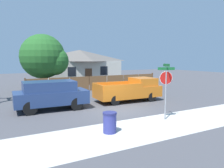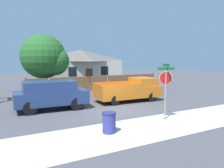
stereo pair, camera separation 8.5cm
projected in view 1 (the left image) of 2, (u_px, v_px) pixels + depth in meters
The scene contains 9 objects.
ground_plane at pixel (118, 110), 13.61m from camera, with size 80.00×80.00×0.00m, color #47474C.
sidewalk_strip at pixel (156, 126), 10.48m from camera, with size 36.00×3.20×0.01m.
wooden_fence at pixel (98, 83), 22.42m from camera, with size 14.21×0.12×1.55m.
house at pixel (80, 66), 29.31m from camera, with size 10.18×6.40×4.36m.
oak_tree at pixel (45, 58), 21.11m from camera, with size 4.51×4.30×5.57m.
red_suv at pixel (51, 94), 13.72m from camera, with size 4.53×2.17×1.83m.
orange_pickup at pixel (130, 90), 16.58m from camera, with size 5.05×2.27×1.74m.
stop_sign at pixel (166, 82), 11.37m from camera, with size 0.87×0.78×2.96m.
trash_bin at pixel (110, 122), 9.49m from camera, with size 0.62×0.62×0.92m.
Camera 1 is at (-6.76, -11.49, 3.23)m, focal length 35.00 mm.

